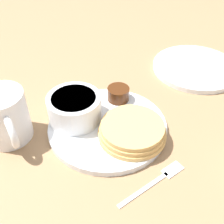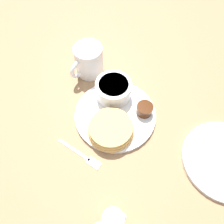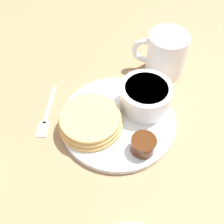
{
  "view_description": "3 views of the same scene",
  "coord_description": "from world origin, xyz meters",
  "px_view_note": "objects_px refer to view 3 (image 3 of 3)",
  "views": [
    {
      "loc": [
        0.07,
        0.39,
        0.39
      ],
      "look_at": [
        -0.01,
        -0.01,
        0.03
      ],
      "focal_mm": 45.0,
      "sensor_mm": 36.0,
      "label": 1
    },
    {
      "loc": [
        -0.26,
        0.17,
        0.55
      ],
      "look_at": [
        0.0,
        0.01,
        0.03
      ],
      "focal_mm": 35.0,
      "sensor_mm": 36.0,
      "label": 2
    },
    {
      "loc": [
        -0.29,
        -0.16,
        0.46
      ],
      "look_at": [
        -0.01,
        0.01,
        0.04
      ],
      "focal_mm": 45.0,
      "sensor_mm": 36.0,
      "label": 3
    }
  ],
  "objects_px": {
    "fork": "(46,116)",
    "coffee_mug": "(165,54)",
    "plate": "(118,120)",
    "bowl": "(146,96)"
  },
  "relations": [
    {
      "from": "plate",
      "to": "fork",
      "type": "bearing_deg",
      "value": 114.46
    },
    {
      "from": "plate",
      "to": "coffee_mug",
      "type": "xyz_separation_m",
      "value": [
        0.19,
        -0.02,
        0.04
      ]
    },
    {
      "from": "plate",
      "to": "fork",
      "type": "xyz_separation_m",
      "value": [
        -0.06,
        0.13,
        -0.0
      ]
    },
    {
      "from": "fork",
      "to": "coffee_mug",
      "type": "bearing_deg",
      "value": -31.34
    },
    {
      "from": "coffee_mug",
      "to": "fork",
      "type": "distance_m",
      "value": 0.29
    },
    {
      "from": "coffee_mug",
      "to": "fork",
      "type": "relative_size",
      "value": 0.93
    },
    {
      "from": "fork",
      "to": "plate",
      "type": "bearing_deg",
      "value": -65.54
    },
    {
      "from": "plate",
      "to": "bowl",
      "type": "relative_size",
      "value": 2.22
    },
    {
      "from": "plate",
      "to": "coffee_mug",
      "type": "distance_m",
      "value": 0.19
    },
    {
      "from": "plate",
      "to": "bowl",
      "type": "xyz_separation_m",
      "value": [
        0.06,
        -0.03,
        0.03
      ]
    }
  ]
}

